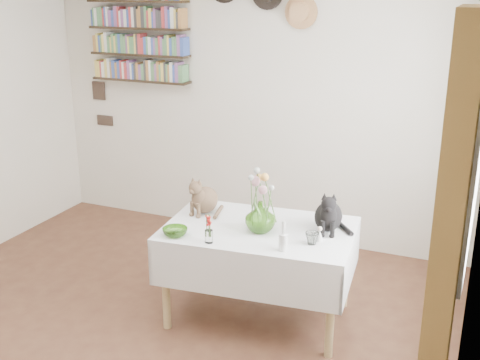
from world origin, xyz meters
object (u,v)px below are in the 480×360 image
at_px(black_cat, 329,209).
at_px(tabby_cat, 205,193).
at_px(bookshelf_unit, 139,32).
at_px(dining_table, 259,250).
at_px(flower_vase, 260,217).

bearing_deg(black_cat, tabby_cat, 168.04).
height_order(tabby_cat, black_cat, black_cat).
bearing_deg(tabby_cat, bookshelf_unit, 149.30).
bearing_deg(dining_table, black_cat, 19.30).
distance_m(dining_table, flower_vase, 0.28).
xyz_separation_m(tabby_cat, black_cat, (0.91, 0.03, 0.01)).
distance_m(black_cat, bookshelf_unit, 2.67).
distance_m(flower_vase, bookshelf_unit, 2.48).
relative_size(dining_table, tabby_cat, 4.70).
bearing_deg(bookshelf_unit, tabby_cat, -43.74).
bearing_deg(black_cat, dining_table, -174.31).
bearing_deg(dining_table, bookshelf_unit, 142.40).
xyz_separation_m(dining_table, black_cat, (0.44, 0.15, 0.32)).
height_order(dining_table, black_cat, black_cat).
bearing_deg(bookshelf_unit, dining_table, -37.60).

